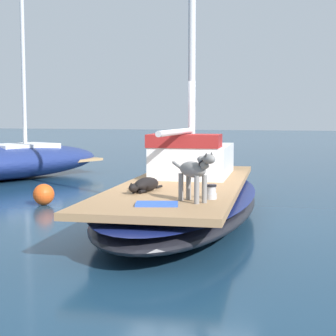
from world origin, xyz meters
TOP-DOWN VIEW (x-y plane):
  - ground_plane at (0.00, 0.00)m, footprint 120.00×120.00m
  - sailboat_main at (0.00, 0.00)m, footprint 3.06×7.41m
  - mast_main at (-0.07, 0.74)m, footprint 0.14×2.27m
  - cabin_house at (-0.09, 1.11)m, footprint 1.57×2.32m
  - dog_grey at (0.69, -2.09)m, footprint 0.77×0.67m
  - dog_black at (-0.28, -1.30)m, footprint 0.39×0.95m
  - deck_winch at (0.86, -1.76)m, footprint 0.16×0.16m
  - coiled_rope at (-0.49, -1.03)m, footprint 0.32×0.32m
  - deck_towel at (0.27, -2.47)m, footprint 0.63×0.49m
  - moored_boat_port_side at (-6.45, 4.51)m, footprint 4.76×6.94m
  - mooring_buoy at (-3.16, 0.69)m, footprint 0.44×0.44m

SIDE VIEW (x-z plane):
  - ground_plane at x=0.00m, z-range 0.00..0.00m
  - mooring_buoy at x=-3.16m, z-range 0.00..0.44m
  - sailboat_main at x=0.00m, z-range 0.01..0.67m
  - moored_boat_port_side at x=-6.45m, z-range -3.29..4.37m
  - deck_towel at x=0.27m, z-range 0.66..0.69m
  - coiled_rope at x=-0.49m, z-range 0.66..0.70m
  - deck_winch at x=0.86m, z-range 0.65..0.86m
  - dog_black at x=-0.28m, z-range 0.66..0.88m
  - cabin_house at x=-0.09m, z-range 0.59..1.43m
  - dog_grey at x=0.69m, z-range 0.73..1.43m
  - mast_main at x=-0.07m, z-range 0.31..6.95m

